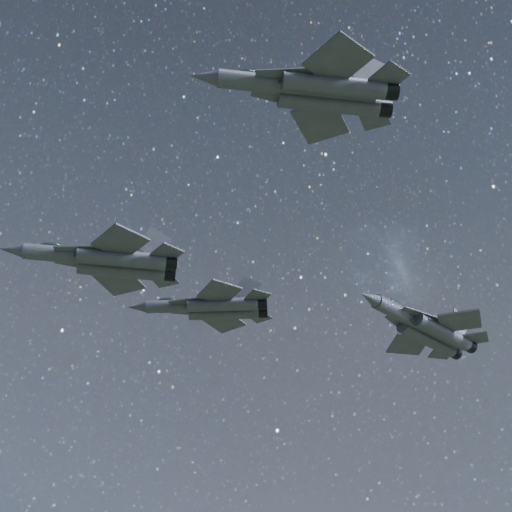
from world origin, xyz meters
name	(u,v)px	position (x,y,z in m)	size (l,w,h in m)	color
jet_lead	(107,260)	(-10.90, 5.68, 143.20)	(17.21, 11.96, 4.33)	#373A45
jet_left	(212,307)	(0.89, 12.13, 143.94)	(15.30, 10.19, 3.88)	#373A45
jet_right	(314,90)	(0.55, -18.45, 145.24)	(16.25, 11.23, 4.08)	#373A45
jet_slot	(426,329)	(22.37, 6.21, 141.87)	(16.95, 11.14, 4.35)	#373A45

